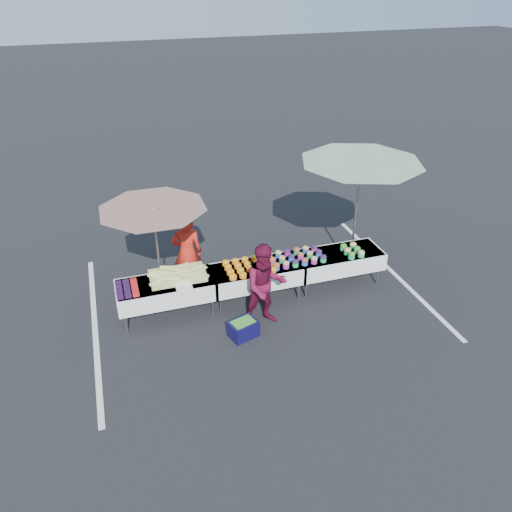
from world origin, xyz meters
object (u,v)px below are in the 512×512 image
object	(u,v)px
vendor	(187,252)
umbrella_right	(360,172)
table_right	(338,260)
customer	(265,286)
table_center	(256,274)
storage_bin	(243,328)
table_left	(166,290)
umbrella_left	(154,217)

from	to	relation	value
vendor	umbrella_right	world-z (taller)	umbrella_right
table_right	customer	bearing A→B (deg)	-156.74
table_center	storage_bin	size ratio (longest dim) A/B	3.18
table_left	customer	size ratio (longest dim) A/B	1.11
umbrella_left	umbrella_right	world-z (taller)	umbrella_right
table_center	storage_bin	distance (m)	1.30
umbrella_left	storage_bin	bearing A→B (deg)	-52.01
table_left	customer	xyz separation A→B (m)	(1.72, -0.81, 0.25)
table_center	table_right	world-z (taller)	same
customer	table_left	bearing A→B (deg)	156.80
table_left	table_center	size ratio (longest dim) A/B	1.00
table_left	customer	distance (m)	1.92
table_center	storage_bin	xyz separation A→B (m)	(-0.59, -1.08, -0.41)
table_center	table_right	bearing A→B (deg)	0.00
table_left	storage_bin	size ratio (longest dim) A/B	3.18
table_right	customer	distance (m)	2.06
umbrella_left	vendor	bearing A→B (deg)	26.99
table_center	umbrella_left	xyz separation A→B (m)	(-1.83, 0.51, 1.31)
customer	storage_bin	bearing A→B (deg)	-150.29
table_center	table_right	size ratio (longest dim) A/B	1.00
table_right	table_center	bearing A→B (deg)	180.00
umbrella_left	umbrella_right	size ratio (longest dim) A/B	1.01
table_left	table_center	xyz separation A→B (m)	(1.80, 0.00, 0.00)
table_right	umbrella_left	size ratio (longest dim) A/B	0.70
umbrella_right	storage_bin	bearing A→B (deg)	-153.22
table_right	storage_bin	xyz separation A→B (m)	(-2.39, -1.08, -0.41)
table_right	umbrella_right	size ratio (longest dim) A/B	0.71
umbrella_right	table_left	bearing A→B (deg)	-174.47
storage_bin	umbrella_right	bearing A→B (deg)	9.38
table_center	umbrella_right	bearing A→B (deg)	9.72
table_right	storage_bin	bearing A→B (deg)	-155.75
table_center	umbrella_right	size ratio (longest dim) A/B	0.71
customer	storage_bin	distance (m)	0.88
table_center	umbrella_left	bearing A→B (deg)	164.50
customer	umbrella_right	world-z (taller)	umbrella_right
table_left	vendor	xyz separation A→B (m)	(0.59, 0.82, 0.26)
umbrella_right	vendor	bearing A→B (deg)	173.24
umbrella_left	table_center	bearing A→B (deg)	-15.50
table_center	umbrella_right	xyz separation A→B (m)	(2.34, 0.40, 1.74)
umbrella_left	table_left	bearing A→B (deg)	-86.75
table_left	vendor	distance (m)	1.04
table_left	umbrella_left	world-z (taller)	umbrella_left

